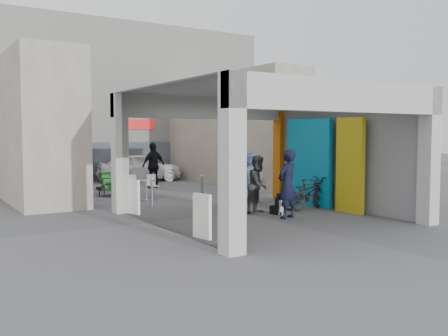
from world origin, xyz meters
TOP-DOWN VIEW (x-y plane):
  - ground at (0.00, 0.00)m, footprint 90.00×90.00m
  - arcade_canopy at (0.54, -0.82)m, footprint 6.40×6.45m
  - far_building at (-0.00, 13.99)m, footprint 18.00×4.08m
  - plaza_bldg_left at (-4.50, 7.50)m, footprint 2.00×9.00m
  - plaza_bldg_right at (4.50, 7.50)m, footprint 2.00×9.00m
  - bollard_left at (-1.74, 2.58)m, footprint 0.09×0.09m
  - bollard_center at (-0.02, 2.40)m, footprint 0.09×0.09m
  - bollard_right at (1.54, 2.51)m, footprint 0.09×0.09m
  - advert_board_near at (-2.75, -2.40)m, footprint 0.18×0.56m
  - advert_board_far at (-2.75, 1.62)m, footprint 0.20×0.55m
  - cafe_set at (-1.30, 4.59)m, footprint 1.39×1.12m
  - produce_stand at (-1.65, 6.06)m, footprint 1.34×0.73m
  - crate_stack at (0.83, 8.45)m, footprint 0.55×0.50m
  - border_collie at (0.73, -0.71)m, footprint 0.24×0.48m
  - man_with_dog at (0.53, -1.37)m, footprint 0.80×0.65m
  - man_back_turned at (0.40, -0.21)m, footprint 1.02×0.93m
  - man_elderly at (1.63, 1.89)m, footprint 0.97×0.83m
  - man_crates at (0.59, 7.62)m, footprint 1.23×0.74m
  - bicycle_front at (2.11, -0.37)m, footprint 1.95×0.82m
  - bicycle_rear at (2.10, -0.50)m, footprint 1.65×0.76m
  - white_van at (1.29, 10.87)m, footprint 4.27×2.26m

SIDE VIEW (x-z plane):
  - ground at x=0.00m, z-range 0.00..0.00m
  - border_collie at x=0.73m, z-range -0.07..0.59m
  - crate_stack at x=0.83m, z-range 0.00..0.56m
  - cafe_set at x=-1.30m, z-range -0.12..0.72m
  - produce_stand at x=-1.65m, z-range -0.09..0.79m
  - bollard_right at x=1.54m, z-range 0.00..0.90m
  - bollard_left at x=-1.74m, z-range 0.00..0.90m
  - bollard_center at x=-0.02m, z-range 0.00..0.94m
  - bicycle_rear at x=2.10m, z-range 0.00..0.95m
  - bicycle_front at x=2.11m, z-range 0.00..1.00m
  - advert_board_near at x=-2.75m, z-range 0.01..1.01m
  - advert_board_far at x=-2.75m, z-range 0.01..1.01m
  - white_van at x=1.29m, z-range 0.00..1.39m
  - man_elderly at x=1.63m, z-range 0.00..1.68m
  - man_back_turned at x=0.40m, z-range 0.00..1.70m
  - man_with_dog at x=0.53m, z-range 0.00..1.90m
  - man_crates at x=0.59m, z-range 0.00..1.95m
  - arcade_canopy at x=0.54m, z-range -0.90..5.50m
  - plaza_bldg_left at x=-4.50m, z-range 0.00..5.00m
  - plaza_bldg_right at x=4.50m, z-range 0.00..5.00m
  - far_building at x=0.00m, z-range -0.01..7.99m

